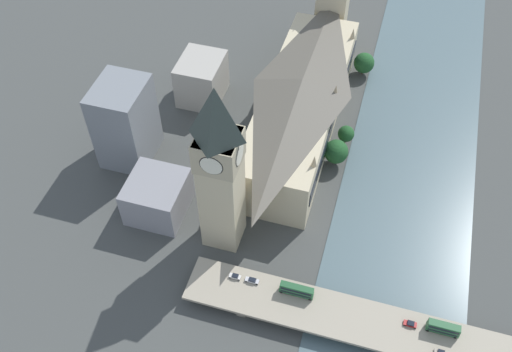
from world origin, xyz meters
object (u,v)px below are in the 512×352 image
object	(u,v)px
double_decker_bus_lead	(443,328)
car_northbound_mid	(252,280)
clock_tower	(220,168)
road_bridge	(386,329)
double_decker_bus_mid	(297,290)
car_southbound_lead	(235,276)
car_southbound_mid	(410,324)
parliament_hall	(301,105)

from	to	relation	value
double_decker_bus_lead	car_northbound_mid	size ratio (longest dim) A/B	2.17
clock_tower	road_bridge	xyz separation A→B (m)	(-63.06, 22.91, -34.06)
road_bridge	double_decker_bus_mid	xyz separation A→B (m)	(31.08, -3.75, 3.50)
car_southbound_lead	car_southbound_mid	xyz separation A→B (m)	(-59.74, 0.77, -0.02)
parliament_hall	car_northbound_mid	bearing A→B (deg)	92.00
double_decker_bus_lead	double_decker_bus_mid	distance (m)	48.06
clock_tower	double_decker_bus_lead	distance (m)	87.79
double_decker_bus_lead	car_southbound_lead	world-z (taller)	double_decker_bus_lead
double_decker_bus_lead	car_southbound_mid	bearing A→B (deg)	2.98
car_northbound_mid	car_southbound_mid	distance (m)	53.66
double_decker_bus_mid	car_southbound_lead	xyz separation A→B (m)	(21.70, -0.19, -1.83)
clock_tower	double_decker_bus_mid	world-z (taller)	clock_tower
double_decker_bus_mid	road_bridge	bearing A→B (deg)	173.12
clock_tower	car_southbound_lead	size ratio (longest dim) A/B	17.55
clock_tower	double_decker_bus_lead	world-z (taller)	clock_tower
double_decker_bus_lead	car_southbound_mid	size ratio (longest dim) A/B	2.46
double_decker_bus_lead	car_southbound_lead	bearing A→B (deg)	-0.20
parliament_hall	double_decker_bus_mid	bearing A→B (deg)	102.73
car_southbound_lead	car_southbound_mid	world-z (taller)	car_southbound_lead
clock_tower	double_decker_bus_mid	distance (m)	48.21
car_southbound_mid	car_southbound_lead	bearing A→B (deg)	-0.73
double_decker_bus_mid	clock_tower	bearing A→B (deg)	-30.93
parliament_hall	car_southbound_lead	distance (m)	82.05
road_bridge	car_southbound_lead	size ratio (longest dim) A/B	32.95
double_decker_bus_mid	double_decker_bus_lead	bearing A→B (deg)	179.94
double_decker_bus_lead	car_northbound_mid	distance (m)	63.70
double_decker_bus_lead	car_southbound_mid	world-z (taller)	double_decker_bus_lead
double_decker_bus_mid	car_southbound_mid	world-z (taller)	double_decker_bus_mid
clock_tower	car_northbound_mid	bearing A→B (deg)	130.96
clock_tower	car_northbound_mid	size ratio (longest dim) A/B	15.06
parliament_hall	car_southbound_mid	xyz separation A→B (m)	(-56.51, 82.33, -8.32)
clock_tower	car_southbound_lead	distance (m)	38.92
double_decker_bus_lead	car_southbound_lead	size ratio (longest dim) A/B	2.53
car_southbound_lead	double_decker_bus_mid	bearing A→B (deg)	179.49
road_bridge	double_decker_bus_lead	xyz separation A→B (m)	(-16.98, -3.70, 3.54)
parliament_hall	car_southbound_lead	size ratio (longest dim) A/B	25.37
road_bridge	car_southbound_mid	xyz separation A→B (m)	(-6.97, -3.18, 1.65)
car_northbound_mid	car_southbound_mid	size ratio (longest dim) A/B	1.13
car_southbound_mid	double_decker_bus_lead	bearing A→B (deg)	-177.02
parliament_hall	road_bridge	world-z (taller)	parliament_hall
clock_tower	car_southbound_mid	world-z (taller)	clock_tower
parliament_hall	car_southbound_mid	world-z (taller)	parliament_hall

